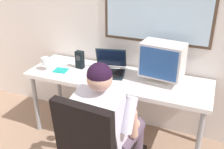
{
  "coord_description": "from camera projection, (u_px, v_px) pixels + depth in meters",
  "views": [
    {
      "loc": [
        0.97,
        0.06,
        1.92
      ],
      "look_at": [
        0.2,
        1.95,
        0.95
      ],
      "focal_mm": 42.11,
      "sensor_mm": 36.0,
      "label": 1
    }
  ],
  "objects": [
    {
      "name": "wall_rear",
      "position": [
        122.0,
        13.0,
        2.78
      ],
      "size": [
        5.66,
        0.08,
        2.61
      ],
      "color": "silver",
      "rests_on": "ground"
    },
    {
      "name": "desk",
      "position": [
        117.0,
        82.0,
        2.72
      ],
      "size": [
        1.9,
        0.6,
        0.75
      ],
      "color": "gray",
      "rests_on": "ground"
    },
    {
      "name": "crt_monitor",
      "position": [
        162.0,
        60.0,
        2.49
      ],
      "size": [
        0.43,
        0.29,
        0.4
      ],
      "color": "beige",
      "rests_on": "desk"
    },
    {
      "name": "laptop",
      "position": [
        110.0,
        66.0,
        2.78
      ],
      "size": [
        0.39,
        0.4,
        0.24
      ],
      "color": "black",
      "rests_on": "desk"
    },
    {
      "name": "wine_glass",
      "position": [
        46.0,
        62.0,
        2.8
      ],
      "size": [
        0.09,
        0.09,
        0.14
      ],
      "color": "silver",
      "rests_on": "desk"
    },
    {
      "name": "desk_speaker",
      "position": [
        80.0,
        60.0,
        2.85
      ],
      "size": [
        0.09,
        0.07,
        0.19
      ],
      "color": "black",
      "rests_on": "desk"
    },
    {
      "name": "person_seated",
      "position": [
        108.0,
        121.0,
        2.19
      ],
      "size": [
        0.55,
        0.8,
        1.2
      ],
      "color": "#534254",
      "rests_on": "ground"
    },
    {
      "name": "cd_case",
      "position": [
        61.0,
        70.0,
        2.82
      ],
      "size": [
        0.15,
        0.14,
        0.01
      ],
      "color": "#109D93",
      "rests_on": "desk"
    },
    {
      "name": "office_chair",
      "position": [
        92.0,
        146.0,
        2.01
      ],
      "size": [
        0.53,
        0.56,
        1.0
      ],
      "color": "black",
      "rests_on": "ground"
    }
  ]
}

